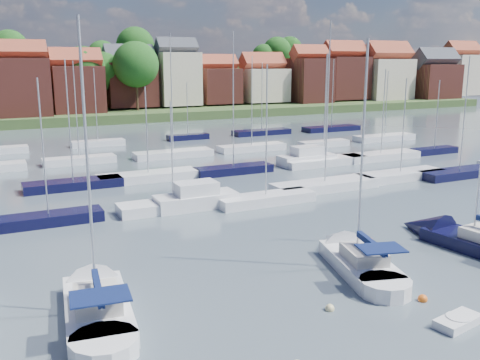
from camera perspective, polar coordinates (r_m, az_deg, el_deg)
ground at (r=65.55m, az=-6.70°, el=1.85°), size 260.00×260.00×0.00m
sailboat_left at (r=28.80m, az=-15.19°, el=-12.18°), size 4.29×11.63×15.44m
sailboat_centre at (r=33.90m, az=11.87°, el=-8.13°), size 5.54×11.06×14.57m
sailboat_navy at (r=39.34m, az=22.55°, el=-5.91°), size 4.45×11.72×15.84m
tender at (r=28.02m, az=22.22°, el=-13.79°), size 2.63×1.56×0.53m
buoy_c at (r=27.90m, az=9.55°, el=-13.54°), size 0.46×0.46×0.46m
buoy_d at (r=30.04m, az=18.89°, el=-12.10°), size 0.50×0.50×0.50m
buoy_e at (r=37.98m, az=13.67°, el=-6.49°), size 0.51×0.51×0.51m
marina_field at (r=61.67m, az=-3.55°, el=1.64°), size 79.62×41.41×15.93m
far_shore_town at (r=155.48m, az=-17.46°, el=9.32°), size 212.46×90.00×22.27m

